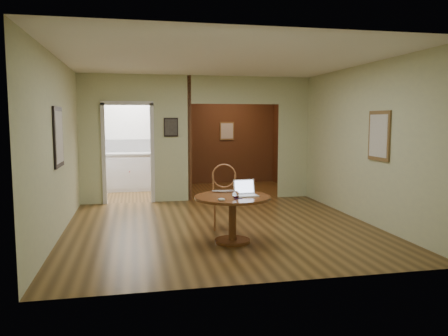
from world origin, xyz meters
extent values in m
plane|color=#412C12|center=(0.00, 0.00, 0.00)|extent=(5.00, 5.00, 0.00)
plane|color=white|center=(0.00, 0.00, 2.70)|extent=(5.00, 5.00, 0.00)
plane|color=#B6BC92|center=(0.00, -2.50, 1.35)|extent=(5.00, 0.00, 5.00)
plane|color=#B6BC92|center=(-2.50, 0.00, 1.35)|extent=(0.00, 5.00, 5.00)
plane|color=#B6BC92|center=(2.50, 0.00, 1.35)|extent=(0.00, 5.00, 5.00)
cube|color=#B6BC92|center=(-2.25, 2.50, 1.35)|extent=(0.50, 2.70, 0.04)
cube|color=#B6BC92|center=(-0.60, 2.50, 1.35)|extent=(0.80, 2.70, 0.04)
cube|color=#B6BC92|center=(2.15, 2.50, 1.35)|extent=(0.70, 2.70, 0.04)
plane|color=white|center=(-1.35, 4.50, 1.35)|extent=(2.70, 0.00, 2.70)
plane|color=#412113|center=(1.15, 5.00, 1.35)|extent=(2.70, 0.00, 2.70)
cube|color=#412113|center=(-0.20, 3.75, 1.35)|extent=(0.08, 2.50, 2.70)
cube|color=black|center=(-2.48, 0.00, 1.50)|extent=(0.03, 0.70, 0.90)
cube|color=brown|center=(2.48, -0.50, 1.50)|extent=(0.03, 0.60, 0.80)
cube|color=black|center=(-0.60, 2.48, 1.60)|extent=(0.30, 0.03, 0.40)
cube|color=silver|center=(1.15, 4.98, 1.45)|extent=(0.40, 0.03, 0.50)
cube|color=white|center=(-1.35, 4.49, 1.10)|extent=(2.00, 0.02, 0.32)
cylinder|color=brown|center=(-0.02, -0.89, 0.02)|extent=(0.50, 0.50, 0.05)
cylinder|color=brown|center=(-0.02, -0.89, 0.33)|extent=(0.11, 0.11, 0.59)
cylinder|color=brown|center=(-0.02, -0.89, 0.66)|extent=(1.08, 1.08, 0.04)
cylinder|color=#965735|center=(0.03, -0.06, 0.47)|extent=(0.51, 0.51, 0.03)
cylinder|color=#965735|center=(-0.15, -0.19, 0.24)|extent=(0.03, 0.03, 0.47)
cylinder|color=#965735|center=(0.16, -0.24, 0.24)|extent=(0.03, 0.03, 0.47)
cylinder|color=#965735|center=(-0.09, 0.12, 0.24)|extent=(0.03, 0.03, 0.47)
cylinder|color=#965735|center=(0.21, 0.07, 0.24)|extent=(0.03, 0.03, 0.47)
cylinder|color=#965735|center=(-0.11, 0.13, 0.67)|extent=(0.03, 0.03, 0.38)
cylinder|color=#965735|center=(0.24, 0.06, 0.67)|extent=(0.03, 0.03, 0.38)
torus|color=#965735|center=(0.06, 0.10, 0.84)|extent=(0.40, 0.10, 0.40)
cube|color=white|center=(0.17, -0.94, 0.68)|extent=(0.33, 0.24, 0.02)
cube|color=silver|center=(0.17, -0.97, 0.69)|extent=(0.28, 0.14, 0.00)
cube|color=white|center=(0.17, -0.81, 0.79)|extent=(0.32, 0.08, 0.21)
cube|color=#8892AD|center=(0.17, -0.82, 0.79)|extent=(0.28, 0.06, 0.17)
imported|color=#B6B6BB|center=(-0.09, -0.57, 0.69)|extent=(0.34, 0.25, 0.02)
ellipsoid|color=white|center=(-0.25, -1.24, 0.70)|extent=(0.12, 0.09, 0.04)
cylinder|color=#0B1552|center=(0.01, -1.13, 0.68)|extent=(0.12, 0.06, 0.01)
cube|color=silver|center=(-1.35, 4.20, 0.45)|extent=(2.00, 0.55, 0.90)
cube|color=beige|center=(-1.35, 4.20, 0.92)|extent=(2.06, 0.60, 0.04)
sphere|color=#B20C0C|center=(-1.50, 3.91, 0.50)|extent=(0.03, 0.03, 0.03)
sphere|color=#B20C0C|center=(-0.50, 3.91, 0.50)|extent=(0.03, 0.03, 0.03)
ellipsoid|color=beige|center=(-0.64, 4.20, 1.07)|extent=(0.28, 0.25, 0.26)
camera|label=1|loc=(-1.38, -6.86, 1.75)|focal=35.00mm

